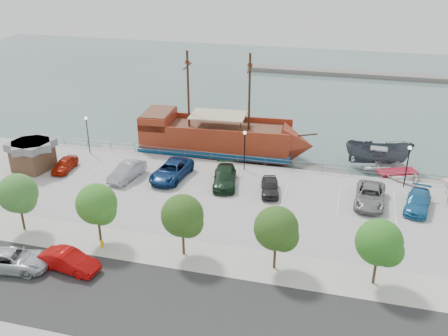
# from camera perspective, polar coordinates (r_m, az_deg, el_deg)

# --- Properties ---
(ground) EXTENTS (160.00, 160.00, 0.00)m
(ground) POSITION_cam_1_polar(r_m,az_deg,el_deg) (47.34, 0.55, -4.40)
(ground) COLOR #465C5A
(street) EXTENTS (100.00, 8.00, 0.04)m
(street) POSITION_cam_1_polar(r_m,az_deg,el_deg) (34.14, -6.39, -15.45)
(street) COLOR #292929
(street) RESTS_ON land_slab
(sidewalk) EXTENTS (100.00, 4.00, 0.05)m
(sidewalk) POSITION_cam_1_polar(r_m,az_deg,el_deg) (38.63, -3.19, -9.99)
(sidewalk) COLOR beige
(sidewalk) RESTS_ON land_slab
(seawall_railing) EXTENTS (50.00, 0.06, 1.00)m
(seawall_railing) POSITION_cam_1_polar(r_m,az_deg,el_deg) (53.50, 2.63, 0.93)
(seawall_railing) COLOR slate
(seawall_railing) RESTS_ON land_slab
(far_shore) EXTENTS (40.00, 3.00, 0.80)m
(far_shore) POSITION_cam_1_polar(r_m,az_deg,el_deg) (97.82, 14.60, 10.37)
(far_shore) COLOR slate
(far_shore) RESTS_ON ground
(pirate_ship) EXTENTS (20.26, 6.83, 12.66)m
(pirate_ship) POSITION_cam_1_polar(r_m,az_deg,el_deg) (57.39, 0.55, 3.26)
(pirate_ship) COLOR maroon
(pirate_ship) RESTS_ON ground
(patrol_boat) EXTENTS (7.29, 2.93, 2.79)m
(patrol_boat) POSITION_cam_1_polar(r_m,az_deg,el_deg) (57.45, 17.22, 1.36)
(patrol_boat) COLOR #424751
(patrol_boat) RESTS_ON ground
(speedboat) EXTENTS (7.62, 8.66, 1.49)m
(speedboat) POSITION_cam_1_polar(r_m,az_deg,el_deg) (54.83, 19.11, -0.77)
(speedboat) COLOR white
(speedboat) RESTS_ON ground
(dock_west) EXTENTS (7.07, 2.66, 0.39)m
(dock_west) POSITION_cam_1_polar(r_m,az_deg,el_deg) (59.88, -11.19, 1.72)
(dock_west) COLOR gray
(dock_west) RESTS_ON ground
(dock_mid) EXTENTS (7.64, 4.88, 0.42)m
(dock_mid) POSITION_cam_1_polar(r_m,az_deg,el_deg) (54.34, 12.44, -0.79)
(dock_mid) COLOR #66625D
(dock_mid) RESTS_ON ground
(dock_east) EXTENTS (6.99, 2.82, 0.39)m
(dock_east) POSITION_cam_1_polar(r_m,az_deg,el_deg) (54.81, 20.95, -1.71)
(dock_east) COLOR gray
(dock_east) RESTS_ON ground
(shed) EXTENTS (4.32, 4.32, 3.11)m
(shed) POSITION_cam_1_polar(r_m,az_deg,el_deg) (55.63, -21.04, 1.45)
(shed) COLOR brown
(shed) RESTS_ON land_slab
(street_van) EXTENTS (5.71, 3.27, 1.50)m
(street_van) POSITION_cam_1_polar(r_m,az_deg,el_deg) (39.93, -22.96, -9.63)
(street_van) COLOR silver
(street_van) RESTS_ON street
(street_sedan) EXTENTS (4.75, 2.24, 1.51)m
(street_sedan) POSITION_cam_1_polar(r_m,az_deg,el_deg) (38.40, -17.27, -10.11)
(street_sedan) COLOR #B50908
(street_sedan) RESTS_ON street
(fire_hydrant) EXTENTS (0.25, 0.25, 0.71)m
(fire_hydrant) POSITION_cam_1_polar(r_m,az_deg,el_deg) (40.45, -13.77, -8.37)
(fire_hydrant) COLOR #EDB600
(fire_hydrant) RESTS_ON sidewalk
(lamp_post_left) EXTENTS (0.36, 0.36, 4.28)m
(lamp_post_left) POSITION_cam_1_polar(r_m,az_deg,el_deg) (57.75, -15.38, 4.42)
(lamp_post_left) COLOR black
(lamp_post_left) RESTS_ON land_slab
(lamp_post_mid) EXTENTS (0.36, 0.36, 4.28)m
(lamp_post_mid) POSITION_cam_1_polar(r_m,az_deg,el_deg) (51.41, 2.37, 2.84)
(lamp_post_mid) COLOR black
(lamp_post_mid) RESTS_ON land_slab
(lamp_post_right) EXTENTS (0.36, 0.36, 4.28)m
(lamp_post_right) POSITION_cam_1_polar(r_m,az_deg,el_deg) (50.71, 20.29, 0.96)
(lamp_post_right) COLOR black
(lamp_post_right) RESTS_ON land_slab
(tree_b) EXTENTS (3.30, 3.20, 5.00)m
(tree_b) POSITION_cam_1_polar(r_m,az_deg,el_deg) (43.36, -22.39, -2.86)
(tree_b) COLOR #473321
(tree_b) RESTS_ON sidewalk
(tree_c) EXTENTS (3.30, 3.20, 5.00)m
(tree_c) POSITION_cam_1_polar(r_m,az_deg,el_deg) (39.72, -14.21, -4.20)
(tree_c) COLOR #473321
(tree_c) RESTS_ON sidewalk
(tree_d) EXTENTS (3.30, 3.20, 5.00)m
(tree_d) POSITION_cam_1_polar(r_m,az_deg,el_deg) (37.06, -4.61, -5.65)
(tree_d) COLOR #473321
(tree_d) RESTS_ON sidewalk
(tree_e) EXTENTS (3.30, 3.20, 5.00)m
(tree_e) POSITION_cam_1_polar(r_m,az_deg,el_deg) (35.60, 6.18, -7.08)
(tree_e) COLOR #473321
(tree_e) RESTS_ON sidewalk
(tree_f) EXTENTS (3.30, 3.20, 5.00)m
(tree_f) POSITION_cam_1_polar(r_m,az_deg,el_deg) (35.49, 17.52, -8.32)
(tree_f) COLOR #473321
(tree_f) RESTS_ON sidewalk
(parked_car_a) EXTENTS (1.94, 4.06, 1.34)m
(parked_car_a) POSITION_cam_1_polar(r_m,az_deg,el_deg) (54.62, -17.73, 0.40)
(parked_car_a) COLOR #A41B08
(parked_car_a) RESTS_ON land_slab
(parked_car_b) EXTENTS (2.45, 5.04, 1.59)m
(parked_car_b) POSITION_cam_1_polar(r_m,az_deg,el_deg) (51.08, -11.03, -0.37)
(parked_car_b) COLOR #9597A1
(parked_car_b) RESTS_ON land_slab
(parked_car_c) EXTENTS (3.35, 6.24, 1.66)m
(parked_car_c) POSITION_cam_1_polar(r_m,az_deg,el_deg) (50.48, -6.02, -0.30)
(parked_car_c) COLOR navy
(parked_car_c) RESTS_ON land_slab
(parked_car_d) EXTENTS (3.27, 5.75, 1.57)m
(parked_car_d) POSITION_cam_1_polar(r_m,az_deg,el_deg) (48.89, 0.09, -1.07)
(parked_car_d) COLOR black
(parked_car_d) RESTS_ON land_slab
(parked_car_e) EXTENTS (2.41, 4.33, 1.39)m
(parked_car_e) POSITION_cam_1_polar(r_m,az_deg,el_deg) (47.46, 5.27, -2.13)
(parked_car_e) COLOR black
(parked_car_e) RESTS_ON land_slab
(parked_car_g) EXTENTS (2.88, 5.75, 1.56)m
(parked_car_g) POSITION_cam_1_polar(r_m,az_deg,el_deg) (47.32, 16.35, -3.05)
(parked_car_g) COLOR gray
(parked_car_g) RESTS_ON land_slab
(parked_car_h) EXTENTS (2.93, 5.25, 1.44)m
(parked_car_h) POSITION_cam_1_polar(r_m,az_deg,el_deg) (47.77, 21.29, -3.61)
(parked_car_h) COLOR #20699F
(parked_car_h) RESTS_ON land_slab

